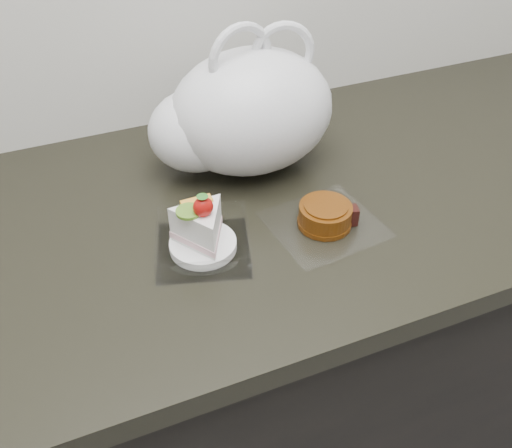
# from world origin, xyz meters

# --- Properties ---
(counter) EXTENTS (2.04, 0.64, 0.90)m
(counter) POSITION_xyz_m (0.00, 1.69, 0.45)
(counter) COLOR black
(counter) RESTS_ON ground
(cake_tray) EXTENTS (0.17, 0.17, 0.11)m
(cake_tray) POSITION_xyz_m (-0.06, 1.61, 0.93)
(cake_tray) COLOR white
(cake_tray) RESTS_ON counter
(mooncake_wrap) EXTENTS (0.18, 0.17, 0.04)m
(mooncake_wrap) POSITION_xyz_m (0.14, 1.59, 0.92)
(mooncake_wrap) COLOR white
(mooncake_wrap) RESTS_ON counter
(plastic_bag) EXTENTS (0.33, 0.23, 0.26)m
(plastic_bag) POSITION_xyz_m (0.08, 1.79, 1.00)
(plastic_bag) COLOR white
(plastic_bag) RESTS_ON counter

